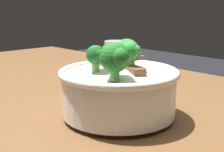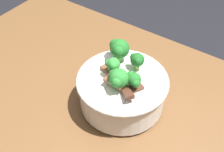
{
  "view_description": "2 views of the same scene",
  "coord_description": "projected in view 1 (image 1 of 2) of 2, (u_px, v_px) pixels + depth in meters",
  "views": [
    {
      "loc": [
        0.56,
        -0.45,
        1.02
      ],
      "look_at": [
        0.18,
        -0.09,
        0.9
      ],
      "focal_mm": 49.33,
      "sensor_mm": 36.0,
      "label": 1
    },
    {
      "loc": [
        -0.08,
        0.34,
        1.39
      ],
      "look_at": [
        0.2,
        -0.06,
        0.91
      ],
      "focal_mm": 46.84,
      "sensor_mm": 36.0,
      "label": 2
    }
  ],
  "objects": [
    {
      "name": "dining_table",
      "position": [
        89.0,
        140.0,
        0.78
      ],
      "size": [
        1.51,
        0.76,
        0.82
      ],
      "color": "brown",
      "rests_on": "ground"
    },
    {
      "name": "rice_bowl",
      "position": [
        119.0,
        85.0,
        0.56
      ],
      "size": [
        0.22,
        0.22,
        0.15
      ],
      "color": "white",
      "rests_on": "dining_table"
    },
    {
      "name": "drinking_glass",
      "position": [
        116.0,
        57.0,
        0.97
      ],
      "size": [
        0.07,
        0.07,
        0.09
      ],
      "color": "white",
      "rests_on": "dining_table"
    }
  ]
}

